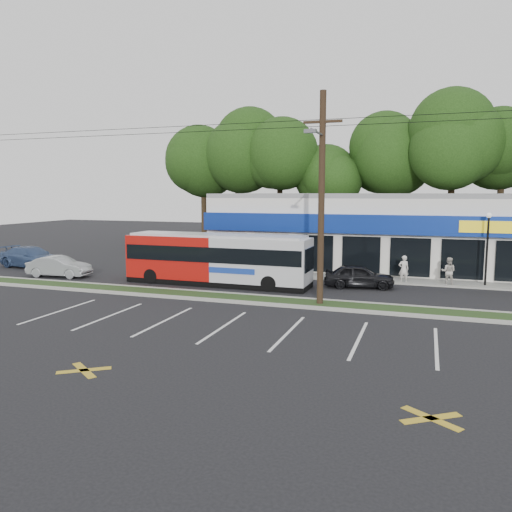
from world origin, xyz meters
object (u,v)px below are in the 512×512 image
Objects in this scene: utility_pole at (318,192)px; car_dark at (359,276)px; lamp_post at (487,241)px; car_silver at (59,267)px; pedestrian_b at (448,271)px; car_blue at (32,257)px; pedestrian_a at (404,269)px; metrobus at (217,258)px.

car_dark is (1.34, 5.30, -4.74)m from utility_pole.
lamp_post is 1.06× the size of car_silver.
pedestrian_b is at bearing -84.99° from car_silver.
lamp_post is 2.55× the size of pedestrian_b.
pedestrian_a is (25.69, 2.19, 0.08)m from car_blue.
metrobus is at bearing -163.84° from lamp_post.
pedestrian_a reaches higher than car_dark.
pedestrian_a is 2.50m from pedestrian_b.
metrobus is 11.11m from pedestrian_a.
pedestrian_a is at bearing 64.14° from utility_pole.
car_blue is (-15.35, 1.81, -0.82)m from metrobus.
utility_pole is 18.19m from car_silver.
metrobus is 8.24m from car_dark.
utility_pole is 29.94× the size of pedestrian_a.
car_blue is at bearing 53.85° from car_silver.
car_silver is 5.37m from car_blue.
lamp_post is 2.54× the size of pedestrian_a.
car_silver is at bearing -4.09° from pedestrian_a.
utility_pole is 12.73× the size of car_dark.
lamp_post is 2.73m from pedestrian_b.
pedestrian_b is at bearing -74.86° from car_dark.
car_dark is 23.36m from car_blue.
car_silver is at bearing 87.75° from car_dark.
lamp_post reaches higher than pedestrian_a.
utility_pole reaches higher than metrobus.
metrobus is 2.75× the size of car_silver.
pedestrian_b reaches higher than car_dark.
car_dark is 0.76× the size of car_blue.
lamp_post is 1.08× the size of car_dark.
pedestrian_b is (12.84, 4.00, -0.74)m from metrobus.
lamp_post is at bearing 16.75° from metrobus.
metrobus is (-14.84, -4.30, -1.10)m from lamp_post.
metrobus is 2.14× the size of car_blue.
lamp_post is 0.82× the size of car_blue.
pedestrian_a is 1.00× the size of pedestrian_b.
car_blue is 3.11× the size of pedestrian_b.
car_blue is at bearing 11.75° from pedestrian_b.
car_dark is at bearing 27.23° from pedestrian_a.
utility_pole reaches higher than pedestrian_b.
car_dark reaches higher than car_silver.
car_silver is (-17.34, 2.73, -4.75)m from utility_pole.
car_blue reaches higher than car_silver.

